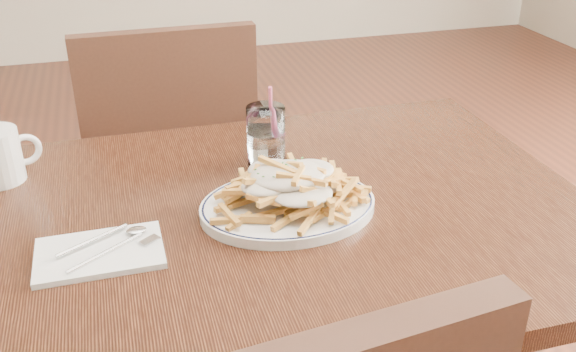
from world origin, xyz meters
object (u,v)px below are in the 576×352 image
object	(u,v)px
chair_far	(171,166)
fries_plate	(288,206)
table	(255,249)
water_glass	(266,140)
loaded_fries	(288,182)

from	to	relation	value
chair_far	fries_plate	size ratio (longest dim) A/B	2.58
table	fries_plate	distance (m)	0.11
chair_far	water_glass	size ratio (longest dim) A/B	5.67
chair_far	water_glass	bearing A→B (deg)	-72.73
table	chair_far	distance (m)	0.67
chair_far	loaded_fries	bearing A→B (deg)	-78.18
fries_plate	water_glass	bearing A→B (deg)	87.12
chair_far	loaded_fries	distance (m)	0.74
table	loaded_fries	world-z (taller)	loaded_fries
chair_far	water_glass	world-z (taller)	chair_far
fries_plate	water_glass	xyz separation A→B (m)	(0.01, 0.19, 0.04)
chair_far	table	bearing A→B (deg)	-82.77
table	water_glass	distance (m)	0.23
chair_far	water_glass	distance (m)	0.57
table	loaded_fries	size ratio (longest dim) A/B	4.19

